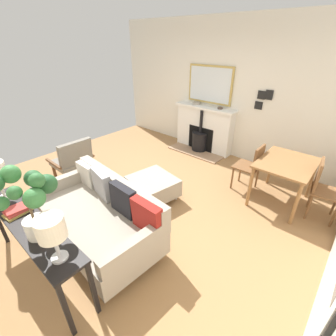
{
  "coord_description": "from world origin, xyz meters",
  "views": [
    {
      "loc": [
        2.23,
        2.56,
        2.36
      ],
      "look_at": [
        -0.2,
        0.45,
        0.58
      ],
      "focal_mm": 25.02,
      "sensor_mm": 36.0,
      "label": 1
    }
  ],
  "objects_px": {
    "dining_chair_by_back_wall": "(322,186)",
    "fireplace": "(203,131)",
    "mantel_bowl_near": "(196,103)",
    "sofa": "(100,215)",
    "table_lamp_far_end": "(51,230)",
    "armchair_accent": "(73,159)",
    "ottoman": "(153,186)",
    "console_table": "(31,230)",
    "dining_chair_near_fireplace": "(252,164)",
    "potted_plant": "(29,196)",
    "dining_table": "(286,168)",
    "book_stack": "(18,210)",
    "mantel_bowl_far": "(220,108)"
  },
  "relations": [
    {
      "from": "ottoman",
      "to": "fireplace",
      "type": "bearing_deg",
      "value": -167.3
    },
    {
      "from": "fireplace",
      "to": "potted_plant",
      "type": "xyz_separation_m",
      "value": [
        4.03,
        0.82,
        0.71
      ]
    },
    {
      "from": "table_lamp_far_end",
      "to": "dining_chair_by_back_wall",
      "type": "bearing_deg",
      "value": 155.72
    },
    {
      "from": "armchair_accent",
      "to": "book_stack",
      "type": "height_order",
      "value": "armchair_accent"
    },
    {
      "from": "fireplace",
      "to": "armchair_accent",
      "type": "distance_m",
      "value": 2.92
    },
    {
      "from": "sofa",
      "to": "table_lamp_far_end",
      "type": "bearing_deg",
      "value": 39.35
    },
    {
      "from": "mantel_bowl_near",
      "to": "potted_plant",
      "type": "xyz_separation_m",
      "value": [
        4.08,
        1.09,
        0.11
      ]
    },
    {
      "from": "armchair_accent",
      "to": "table_lamp_far_end",
      "type": "bearing_deg",
      "value": 59.46
    },
    {
      "from": "mantel_bowl_near",
      "to": "ottoman",
      "type": "height_order",
      "value": "mantel_bowl_near"
    },
    {
      "from": "fireplace",
      "to": "mantel_bowl_near",
      "type": "xyz_separation_m",
      "value": [
        -0.04,
        -0.27,
        0.6
      ]
    },
    {
      "from": "sofa",
      "to": "book_stack",
      "type": "height_order",
      "value": "sofa"
    },
    {
      "from": "potted_plant",
      "to": "dining_table",
      "type": "relative_size",
      "value": 0.72
    },
    {
      "from": "sofa",
      "to": "ottoman",
      "type": "relative_size",
      "value": 2.33
    },
    {
      "from": "table_lamp_far_end",
      "to": "ottoman",
      "type": "bearing_deg",
      "value": -158.53
    },
    {
      "from": "console_table",
      "to": "potted_plant",
      "type": "relative_size",
      "value": 2.48
    },
    {
      "from": "armchair_accent",
      "to": "console_table",
      "type": "xyz_separation_m",
      "value": [
        1.31,
        1.56,
        0.19
      ]
    },
    {
      "from": "mantel_bowl_near",
      "to": "console_table",
      "type": "distance_m",
      "value": 4.21
    },
    {
      "from": "armchair_accent",
      "to": "book_stack",
      "type": "relative_size",
      "value": 2.99
    },
    {
      "from": "console_table",
      "to": "potted_plant",
      "type": "xyz_separation_m",
      "value": [
        -0.02,
        0.25,
        0.53
      ]
    },
    {
      "from": "dining_chair_by_back_wall",
      "to": "fireplace",
      "type": "bearing_deg",
      "value": -109.66
    },
    {
      "from": "fireplace",
      "to": "dining_chair_near_fireplace",
      "type": "height_order",
      "value": "fireplace"
    },
    {
      "from": "armchair_accent",
      "to": "dining_chair_near_fireplace",
      "type": "distance_m",
      "value": 3.16
    },
    {
      "from": "potted_plant",
      "to": "book_stack",
      "type": "bearing_deg",
      "value": -87.27
    },
    {
      "from": "dining_chair_near_fireplace",
      "to": "armchair_accent",
      "type": "bearing_deg",
      "value": -54.83
    },
    {
      "from": "potted_plant",
      "to": "dining_chair_by_back_wall",
      "type": "relative_size",
      "value": 0.78
    },
    {
      "from": "console_table",
      "to": "dining_chair_by_back_wall",
      "type": "xyz_separation_m",
      "value": [
        -3.12,
        2.06,
        -0.12
      ]
    },
    {
      "from": "dining_chair_by_back_wall",
      "to": "potted_plant",
      "type": "bearing_deg",
      "value": -30.29
    },
    {
      "from": "fireplace",
      "to": "book_stack",
      "type": "distance_m",
      "value": 4.08
    },
    {
      "from": "sofa",
      "to": "dining_table",
      "type": "distance_m",
      "value": 2.81
    },
    {
      "from": "potted_plant",
      "to": "dining_chair_by_back_wall",
      "type": "bearing_deg",
      "value": 149.71
    },
    {
      "from": "armchair_accent",
      "to": "table_lamp_far_end",
      "type": "height_order",
      "value": "table_lamp_far_end"
    },
    {
      "from": "mantel_bowl_near",
      "to": "armchair_accent",
      "type": "bearing_deg",
      "value": -14.59
    },
    {
      "from": "armchair_accent",
      "to": "dining_chair_by_back_wall",
      "type": "xyz_separation_m",
      "value": [
        -1.81,
        3.62,
        0.08
      ]
    },
    {
      "from": "fireplace",
      "to": "sofa",
      "type": "distance_m",
      "value": 3.32
    },
    {
      "from": "potted_plant",
      "to": "dining_table",
      "type": "height_order",
      "value": "potted_plant"
    },
    {
      "from": "table_lamp_far_end",
      "to": "mantel_bowl_far",
      "type": "bearing_deg",
      "value": -168.08
    },
    {
      "from": "console_table",
      "to": "dining_chair_by_back_wall",
      "type": "bearing_deg",
      "value": 146.54
    },
    {
      "from": "fireplace",
      "to": "mantel_bowl_near",
      "type": "relative_size",
      "value": 8.95
    },
    {
      "from": "armchair_accent",
      "to": "dining_table",
      "type": "relative_size",
      "value": 0.85
    },
    {
      "from": "table_lamp_far_end",
      "to": "book_stack",
      "type": "distance_m",
      "value": 0.95
    },
    {
      "from": "mantel_bowl_near",
      "to": "sofa",
      "type": "height_order",
      "value": "mantel_bowl_near"
    },
    {
      "from": "armchair_accent",
      "to": "sofa",
      "type": "bearing_deg",
      "value": 71.62
    },
    {
      "from": "book_stack",
      "to": "dining_chair_near_fireplace",
      "type": "xyz_separation_m",
      "value": [
        -3.13,
        1.27,
        -0.26
      ]
    },
    {
      "from": "armchair_accent",
      "to": "dining_table",
      "type": "height_order",
      "value": "armchair_accent"
    },
    {
      "from": "console_table",
      "to": "dining_chair_near_fireplace",
      "type": "bearing_deg",
      "value": 161.91
    },
    {
      "from": "sofa",
      "to": "potted_plant",
      "type": "relative_size",
      "value": 2.7
    },
    {
      "from": "fireplace",
      "to": "mantel_bowl_near",
      "type": "bearing_deg",
      "value": -99.05
    },
    {
      "from": "mantel_bowl_near",
      "to": "dining_table",
      "type": "height_order",
      "value": "mantel_bowl_near"
    },
    {
      "from": "dining_table",
      "to": "dining_chair_near_fireplace",
      "type": "height_order",
      "value": "dining_chair_near_fireplace"
    },
    {
      "from": "potted_plant",
      "to": "dining_table",
      "type": "bearing_deg",
      "value": 157.45
    }
  ]
}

